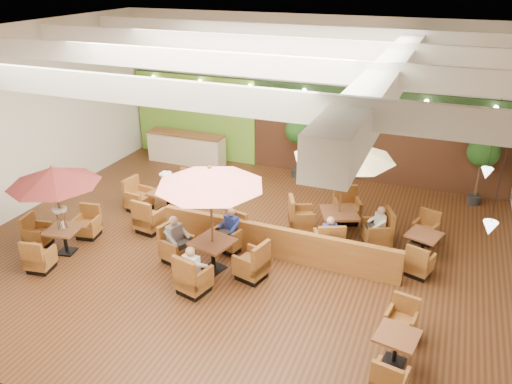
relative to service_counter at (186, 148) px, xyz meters
The scene contains 17 objects.
room 6.78m from the service_counter, 39.88° to the right, with size 14.04×14.00×5.52m.
service_counter is the anchor object (origin of this frame).
booth_divider 7.52m from the service_counter, 43.45° to the right, with size 6.43×0.18×0.89m, color brown.
table_0 7.10m from the service_counter, 88.49° to the right, with size 2.40×2.51×2.49m.
table_1 7.68m from the service_counter, 56.07° to the right, with size 2.87×2.87×2.81m.
table_2 7.78m from the service_counter, 28.12° to the right, with size 3.04×3.04×2.90m.
table_3 4.38m from the service_counter, 71.42° to the right, with size 1.93×2.83×1.60m.
table_4 11.87m from the service_counter, 41.67° to the right, with size 0.88×2.33×0.85m.
table_5 9.76m from the service_counter, 22.64° to the right, with size 0.98×2.46×0.88m.
topiary_0 4.51m from the service_counter, ahead, with size 0.96×0.96×2.23m.
topiary_1 6.19m from the service_counter, ahead, with size 0.91×0.91×2.11m.
topiary_2 10.34m from the service_counter, ahead, with size 0.96×0.96×2.23m.
diner_0 8.44m from the service_counter, 59.97° to the right, with size 0.41×0.35×0.78m.
diner_1 6.74m from the service_counter, 51.18° to the right, with size 0.41×0.38×0.75m.
diner_2 7.05m from the service_counter, 63.02° to the right, with size 0.40×0.44×0.81m.
diner_3 8.21m from the service_counter, 34.68° to the right, with size 0.42×0.39×0.75m.
diner_4 8.61m from the service_counter, 24.79° to the right, with size 0.39×0.40×0.72m.
Camera 1 is at (4.74, -10.61, 6.99)m, focal length 35.00 mm.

